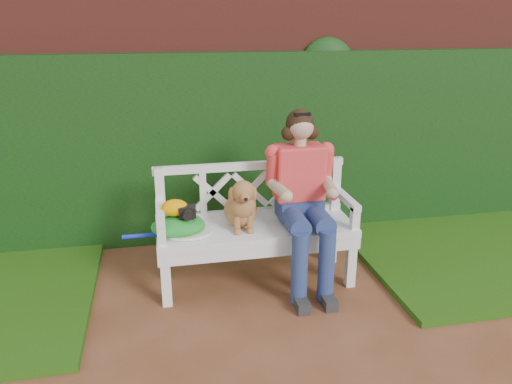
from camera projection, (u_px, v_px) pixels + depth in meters
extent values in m
plane|color=#5B2F19|center=(258.00, 340.00, 3.23)|extent=(60.00, 60.00, 0.00)
cube|color=maroon|center=(217.00, 118.00, 4.63)|extent=(10.00, 0.30, 2.20)
cube|color=#194516|center=(221.00, 149.00, 4.51)|extent=(10.00, 0.18, 1.70)
cube|color=#1E4E0F|center=(497.00, 246.00, 4.51)|extent=(2.60, 2.00, 0.05)
cube|color=black|center=(187.00, 211.00, 3.60)|extent=(0.13, 0.10, 0.08)
ellipsoid|color=#F49800|center=(175.00, 208.00, 3.61)|extent=(0.22, 0.19, 0.12)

